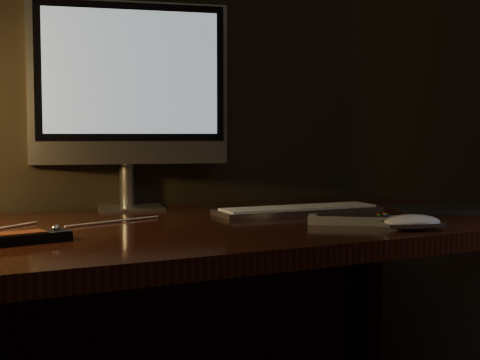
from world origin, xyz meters
name	(u,v)px	position (x,y,z in m)	size (l,w,h in m)	color
desk	(176,276)	(0.00, 1.93, 0.62)	(1.60, 0.75, 0.75)	black
monitor	(130,87)	(-0.02, 2.18, 1.07)	(0.50, 0.18, 0.53)	silver
keyboard	(299,210)	(0.32, 1.91, 0.76)	(0.43, 0.12, 0.02)	silver
mousepad	(454,209)	(0.71, 1.78, 0.75)	(0.29, 0.23, 0.00)	black
mouse	(412,225)	(0.37, 1.55, 0.76)	(0.12, 0.06, 0.02)	white
media_remote	(29,237)	(-0.35, 1.75, 0.76)	(0.15, 0.08, 0.03)	black
tv_remote	(352,220)	(0.31, 1.68, 0.76)	(0.18, 0.15, 0.02)	#949799
cable	(56,226)	(-0.27, 1.93, 0.75)	(0.00, 0.00, 0.50)	white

